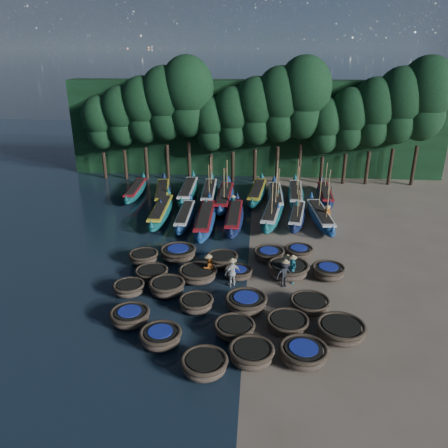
# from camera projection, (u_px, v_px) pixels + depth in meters

# --- Properties ---
(ground) EXTENTS (120.00, 120.00, 0.00)m
(ground) POSITION_uv_depth(u_px,v_px,m) (248.00, 270.00, 27.65)
(ground) COLOR #7B6C5A
(ground) RESTS_ON ground
(foliage_wall) EXTENTS (40.00, 3.00, 10.00)m
(foliage_wall) POSITION_uv_depth(u_px,v_px,m) (255.00, 128.00, 47.51)
(foliage_wall) COLOR black
(foliage_wall) RESTS_ON ground
(coracle_2) EXTENTS (2.23, 2.23, 0.79)m
(coracle_2) POSITION_uv_depth(u_px,v_px,m) (204.00, 365.00, 18.72)
(coracle_2) COLOR brown
(coracle_2) RESTS_ON ground
(coracle_3) EXTENTS (2.35, 2.35, 0.84)m
(coracle_3) POSITION_uv_depth(u_px,v_px,m) (251.00, 354.00, 19.33)
(coracle_3) COLOR brown
(coracle_3) RESTS_ON ground
(coracle_4) EXTENTS (2.63, 2.63, 0.80)m
(coracle_4) POSITION_uv_depth(u_px,v_px,m) (303.00, 353.00, 19.40)
(coracle_4) COLOR brown
(coracle_4) RESTS_ON ground
(coracle_5) EXTENTS (2.29, 2.29, 0.79)m
(coracle_5) POSITION_uv_depth(u_px,v_px,m) (130.00, 316.00, 22.09)
(coracle_5) COLOR brown
(coracle_5) RESTS_ON ground
(coracle_6) EXTENTS (2.03, 2.03, 0.78)m
(coracle_6) POSITION_uv_depth(u_px,v_px,m) (161.00, 337.00, 20.53)
(coracle_6) COLOR brown
(coracle_6) RESTS_ON ground
(coracle_7) EXTENTS (2.34, 2.34, 0.69)m
(coracle_7) POSITION_uv_depth(u_px,v_px,m) (234.00, 328.00, 21.26)
(coracle_7) COLOR brown
(coracle_7) RESTS_ON ground
(coracle_8) EXTENTS (2.15, 2.15, 0.70)m
(coracle_8) POSITION_uv_depth(u_px,v_px,m) (287.00, 323.00, 21.61)
(coracle_8) COLOR brown
(coracle_8) RESTS_ON ground
(coracle_9) EXTENTS (2.71, 2.71, 0.83)m
(coracle_9) POSITION_uv_depth(u_px,v_px,m) (341.00, 330.00, 20.97)
(coracle_9) COLOR brown
(coracle_9) RESTS_ON ground
(coracle_10) EXTENTS (2.20, 2.20, 0.73)m
(coracle_10) POSITION_uv_depth(u_px,v_px,m) (129.00, 288.00, 24.75)
(coracle_10) COLOR brown
(coracle_10) RESTS_ON ground
(coracle_11) EXTENTS (2.08, 2.08, 0.84)m
(coracle_11) POSITION_uv_depth(u_px,v_px,m) (167.00, 287.00, 24.76)
(coracle_11) COLOR brown
(coracle_11) RESTS_ON ground
(coracle_12) EXTENTS (1.88, 1.88, 0.73)m
(coracle_12) POSITION_uv_depth(u_px,v_px,m) (196.00, 303.00, 23.28)
(coracle_12) COLOR brown
(coracle_12) RESTS_ON ground
(coracle_13) EXTENTS (2.43, 2.43, 0.85)m
(coracle_13) POSITION_uv_depth(u_px,v_px,m) (246.00, 302.00, 23.23)
(coracle_13) COLOR brown
(coracle_13) RESTS_ON ground
(coracle_14) EXTENTS (2.38, 2.38, 0.71)m
(coracle_14) POSITION_uv_depth(u_px,v_px,m) (310.00, 304.00, 23.25)
(coracle_14) COLOR brown
(coracle_14) RESTS_ON ground
(coracle_15) EXTENTS (2.02, 2.02, 0.66)m
(coracle_15) POSITION_uv_depth(u_px,v_px,m) (152.00, 273.00, 26.49)
(coracle_15) COLOR brown
(coracle_15) RESTS_ON ground
(coracle_16) EXTENTS (2.82, 2.82, 0.80)m
(coracle_16) POSITION_uv_depth(u_px,v_px,m) (198.00, 274.00, 26.26)
(coracle_16) COLOR brown
(coracle_16) RESTS_ON ground
(coracle_17) EXTENTS (1.72, 1.72, 0.64)m
(coracle_17) POSITION_uv_depth(u_px,v_px,m) (238.00, 273.00, 26.56)
(coracle_17) COLOR brown
(coracle_17) RESTS_ON ground
(coracle_18) EXTENTS (2.60, 2.60, 0.85)m
(coracle_18) POSITION_uv_depth(u_px,v_px,m) (288.00, 269.00, 26.73)
(coracle_18) COLOR brown
(coracle_18) RESTS_ON ground
(coracle_19) EXTENTS (2.44, 2.44, 0.80)m
(coracle_19) POSITION_uv_depth(u_px,v_px,m) (328.00, 271.00, 26.54)
(coracle_19) COLOR brown
(coracle_19) RESTS_ON ground
(coracle_20) EXTENTS (1.95, 1.95, 0.78)m
(coracle_20) POSITION_uv_depth(u_px,v_px,m) (144.00, 257.00, 28.38)
(coracle_20) COLOR brown
(coracle_20) RESTS_ON ground
(coracle_21) EXTENTS (2.91, 2.91, 0.84)m
(coracle_21) POSITION_uv_depth(u_px,v_px,m) (178.00, 253.00, 28.87)
(coracle_21) COLOR brown
(coracle_21) RESTS_ON ground
(coracle_22) EXTENTS (2.09, 2.09, 0.76)m
(coracle_22) POSITION_uv_depth(u_px,v_px,m) (222.00, 259.00, 28.12)
(coracle_22) COLOR brown
(coracle_22) RESTS_ON ground
(coracle_23) EXTENTS (2.08, 2.08, 0.71)m
(coracle_23) POSITION_uv_depth(u_px,v_px,m) (269.00, 254.00, 28.88)
(coracle_23) COLOR brown
(coracle_23) RESTS_ON ground
(coracle_24) EXTENTS (1.98, 1.98, 0.68)m
(coracle_24) POSITION_uv_depth(u_px,v_px,m) (299.00, 251.00, 29.31)
(coracle_24) COLOR brown
(coracle_24) RESTS_ON ground
(long_boat_2) EXTENTS (1.83, 8.48, 1.49)m
(long_boat_2) POSITION_uv_depth(u_px,v_px,m) (161.00, 212.00, 35.93)
(long_boat_2) COLOR #0E524E
(long_boat_2) RESTS_ON ground
(long_boat_3) EXTENTS (1.52, 7.57, 1.33)m
(long_boat_3) POSITION_uv_depth(u_px,v_px,m) (185.00, 216.00, 35.14)
(long_boat_3) COLOR navy
(long_boat_3) RESTS_ON ground
(long_boat_4) EXTENTS (1.82, 8.90, 1.57)m
(long_boat_4) POSITION_uv_depth(u_px,v_px,m) (205.00, 220.00, 34.17)
(long_boat_4) COLOR navy
(long_boat_4) RESTS_ON ground
(long_boat_5) EXTENTS (1.50, 8.36, 1.47)m
(long_boat_5) POSITION_uv_depth(u_px,v_px,m) (234.00, 218.00, 34.70)
(long_boat_5) COLOR #10133D
(long_boat_5) RESTS_ON ground
(long_boat_6) EXTENTS (2.66, 8.55, 3.67)m
(long_boat_6) POSITION_uv_depth(u_px,v_px,m) (272.00, 213.00, 35.57)
(long_boat_6) COLOR #0E524E
(long_boat_6) RESTS_ON ground
(long_boat_7) EXTENTS (2.35, 7.28, 3.13)m
(long_boat_7) POSITION_uv_depth(u_px,v_px,m) (297.00, 216.00, 35.25)
(long_boat_7) COLOR #10133D
(long_boat_7) RESTS_ON ground
(long_boat_8) EXTENTS (2.16, 8.17, 3.48)m
(long_boat_8) POSITION_uv_depth(u_px,v_px,m) (320.00, 216.00, 34.98)
(long_boat_8) COLOR navy
(long_boat_8) RESTS_ON ground
(long_boat_9) EXTENTS (1.70, 7.72, 1.36)m
(long_boat_9) POSITION_uv_depth(u_px,v_px,m) (136.00, 190.00, 41.48)
(long_boat_9) COLOR #0E524E
(long_boat_9) RESTS_ON ground
(long_boat_10) EXTENTS (2.93, 8.50, 1.52)m
(long_boat_10) POSITION_uv_depth(u_px,v_px,m) (163.00, 193.00, 40.52)
(long_boat_10) COLOR #10133D
(long_boat_10) RESTS_ON ground
(long_boat_11) EXTENTS (1.76, 8.82, 1.55)m
(long_boat_11) POSITION_uv_depth(u_px,v_px,m) (188.00, 191.00, 41.00)
(long_boat_11) COLOR #0E524E
(long_boat_11) RESTS_ON ground
(long_boat_12) EXTENTS (1.89, 8.62, 3.66)m
(long_boat_12) POSITION_uv_depth(u_px,v_px,m) (209.00, 193.00, 40.59)
(long_boat_12) COLOR #0E524E
(long_boat_12) RESTS_ON ground
(long_boat_13) EXTENTS (1.68, 8.88, 3.77)m
(long_boat_13) POSITION_uv_depth(u_px,v_px,m) (225.00, 198.00, 39.19)
(long_boat_13) COLOR navy
(long_boat_13) RESTS_ON ground
(long_boat_14) EXTENTS (2.33, 8.43, 1.49)m
(long_boat_14) POSITION_uv_depth(u_px,v_px,m) (257.00, 193.00, 40.67)
(long_boat_14) COLOR #0E524E
(long_boat_14) RESTS_ON ground
(long_boat_15) EXTENTS (1.59, 8.56, 3.64)m
(long_boat_15) POSITION_uv_depth(u_px,v_px,m) (276.00, 197.00, 39.51)
(long_boat_15) COLOR navy
(long_boat_15) RESTS_ON ground
(long_boat_16) EXTENTS (1.95, 8.47, 3.60)m
(long_boat_16) POSITION_uv_depth(u_px,v_px,m) (296.00, 194.00, 40.20)
(long_boat_16) COLOR #0E524E
(long_boat_16) RESTS_ON ground
(long_boat_17) EXTENTS (1.58, 7.71, 3.27)m
(long_boat_17) POSITION_uv_depth(u_px,v_px,m) (325.00, 194.00, 40.33)
(long_boat_17) COLOR #10133D
(long_boat_17) RESTS_ON ground
(fisherman_0) EXTENTS (0.82, 0.92, 1.78)m
(fisherman_0) POSITION_uv_depth(u_px,v_px,m) (287.00, 267.00, 26.23)
(fisherman_0) COLOR silver
(fisherman_0) RESTS_ON ground
(fisherman_1) EXTENTS (0.72, 0.76, 1.94)m
(fisherman_1) POSITION_uv_depth(u_px,v_px,m) (292.00, 268.00, 25.84)
(fisherman_1) COLOR #1B6372
(fisherman_1) RESTS_ON ground
(fisherman_2) EXTENTS (0.95, 0.94, 1.75)m
(fisherman_2) POSITION_uv_depth(u_px,v_px,m) (208.00, 266.00, 26.35)
(fisherman_2) COLOR #D2641C
(fisherman_2) RESTS_ON ground
(fisherman_3) EXTENTS (1.24, 1.01, 1.88)m
(fisherman_3) POSITION_uv_depth(u_px,v_px,m) (285.00, 273.00, 25.46)
(fisherman_3) COLOR black
(fisherman_3) RESTS_ON ground
(fisherman_4) EXTENTS (1.07, 0.93, 1.93)m
(fisherman_4) POSITION_uv_depth(u_px,v_px,m) (232.00, 272.00, 25.51)
(fisherman_4) COLOR silver
(fisherman_4) RESTS_ON ground
(fisherman_5) EXTENTS (1.45, 0.79, 1.69)m
(fisherman_5) POSITION_uv_depth(u_px,v_px,m) (233.00, 204.00, 37.06)
(fisherman_5) COLOR #1B6372
(fisherman_5) RESTS_ON ground
(fisherman_6) EXTENTS (0.91, 0.89, 1.78)m
(fisherman_6) POSITION_uv_depth(u_px,v_px,m) (327.00, 214.00, 34.53)
(fisherman_6) COLOR #D2641C
(fisherman_6) RESTS_ON ground
(tree_0) EXTENTS (3.68, 3.68, 8.68)m
(tree_0) POSITION_uv_depth(u_px,v_px,m) (100.00, 122.00, 45.10)
(tree_0) COLOR black
(tree_0) RESTS_ON ground
(tree_1) EXTENTS (4.09, 4.09, 9.65)m
(tree_1) POSITION_uv_depth(u_px,v_px,m) (121.00, 116.00, 44.68)
(tree_1) COLOR black
(tree_1) RESTS_ON ground
(tree_2) EXTENTS (4.51, 4.51, 10.63)m
(tree_2) POSITION_uv_depth(u_px,v_px,m) (143.00, 109.00, 44.26)
(tree_2) COLOR black
(tree_2) RESTS_ON ground
(tree_3) EXTENTS (4.92, 4.92, 11.60)m
(tree_3) POSITION_uv_depth(u_px,v_px,m) (165.00, 103.00, 43.83)
(tree_3) COLOR black
(tree_3) RESTS_ON ground
(tree_4) EXTENTS (5.34, 5.34, 12.58)m
(tree_4) POSITION_uv_depth(u_px,v_px,m) (187.00, 96.00, 43.41)
(tree_4) COLOR black
(tree_4) RESTS_ON ground
(tree_5) EXTENTS (3.68, 3.68, 8.68)m
(tree_5) POSITION_uv_depth(u_px,v_px,m) (210.00, 124.00, 44.25)
(tree_5) COLOR black
(tree_5) RESTS_ON ground
(tree_6) EXTENTS (4.09, 4.09, 9.65)m
(tree_6) POSITION_uv_depth(u_px,v_px,m) (233.00, 117.00, 43.82)
(tree_6) COLOR black
(tree_6) RESTS_ON ground
(tree_7) EXTENTS (4.51, 4.51, 10.63)m
(tree_7) POSITION_uv_depth(u_px,v_px,m) (256.00, 111.00, 43.40)
(tree_7) COLOR black
(tree_7) RESTS_ON ground
(tree_8) EXTENTS (4.92, 4.92, 11.60)m
(tree_8) POSITION_uv_depth(u_px,v_px,m) (280.00, 104.00, 42.97)
(tree_8) COLOR black
(tree_8) RESTS_ON ground
(tree_9) EXTENTS (5.34, 5.34, 12.58)m
(tree_9) POSITION_uv_depth(u_px,v_px,m) (304.00, 97.00, 42.55)
(tree_9) COLOR black
(tree_9) RESTS_ON ground
(tree_10) EXTENTS (3.68, 3.68, 8.68)m
(tree_10) POSITION_uv_depth(u_px,v_px,m) (325.00, 125.00, 43.39)
(tree_10) COLOR black
(tree_10) RESTS_ON ground
(tree_11) EXTENTS (4.09, 4.09, 9.65)m
(tree_11) POSITION_uv_depth(u_px,v_px,m) (350.00, 119.00, 42.96)
(tree_11) COLOR black
(tree_11) RESTS_ON ground
(tree_12) EXTENTS (4.51, 4.51, 10.63)m
(tree_12) POSITION_uv_depth(u_px,v_px,m) (374.00, 112.00, 42.54)
(tree_12) COLOR black
(tree_12) RESTS_ON ground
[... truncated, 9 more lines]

